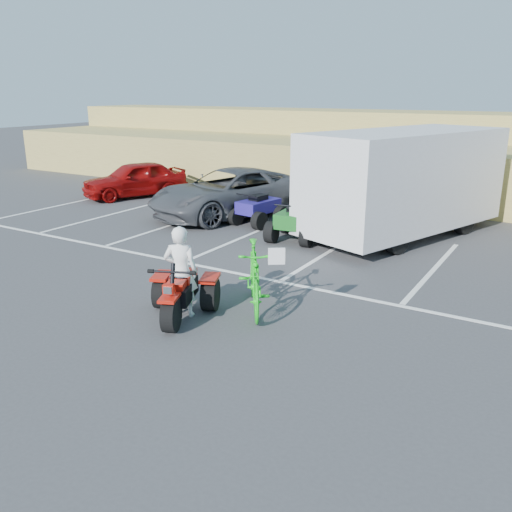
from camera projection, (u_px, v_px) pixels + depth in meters
The scene contains 11 objects.
ground at pixel (217, 320), 9.94m from camera, with size 100.00×100.00×0.00m, color #3A3A3D.
parking_stripes at pixel (345, 268), 12.85m from camera, with size 28.00×5.16×0.01m.
grass_embankment at pixel (433, 156), 22.20m from camera, with size 40.00×8.50×3.10m.
red_trike_atv at pixel (181, 318), 10.03m from camera, with size 1.25×1.67×1.08m, color #B1150A, non-canonical shape.
rider at pixel (181, 272), 9.92m from camera, with size 0.63×0.41×1.72m, color white.
green_dirt_bike at pixel (254, 277), 10.24m from camera, with size 0.61×2.17×1.30m, color #14BF19.
grey_pickup at pixel (230, 193), 17.96m from camera, with size 2.56×5.55×1.54m, color #3F4045.
red_car at pixel (135, 179), 21.20m from camera, with size 1.62×4.03×1.37m, color maroon.
cargo_trailer at pixel (404, 180), 15.22m from camera, with size 4.53×6.86×2.98m.
quad_atv_blue at pixel (258, 224), 16.99m from camera, with size 1.19×1.60×1.04m, color navy, non-canonical shape.
quad_atv_green at pixel (296, 240), 15.25m from camera, with size 1.28×1.72×1.12m, color #155C1B, non-canonical shape.
Camera 1 is at (5.34, -7.47, 4.06)m, focal length 38.00 mm.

